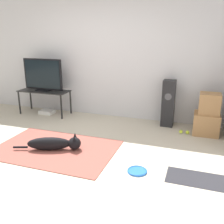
% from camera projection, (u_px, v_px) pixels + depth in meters
% --- Properties ---
extents(ground_plane, '(12.00, 12.00, 0.00)m').
position_uv_depth(ground_plane, '(52.00, 154.00, 3.82)').
color(ground_plane, '#BCB29E').
extents(wall_back, '(8.00, 0.06, 2.55)m').
position_uv_depth(wall_back, '(101.00, 57.00, 5.34)').
color(wall_back, silver).
rests_on(wall_back, ground_plane).
extents(area_rug, '(1.91, 1.27, 0.01)m').
position_uv_depth(area_rug, '(55.00, 149.00, 3.98)').
color(area_rug, '#934C42').
rests_on(area_rug, ground_plane).
extents(dog, '(1.01, 0.45, 0.26)m').
position_uv_depth(dog, '(55.00, 143.00, 3.91)').
color(dog, black).
rests_on(dog, area_rug).
extents(frisbee, '(0.26, 0.26, 0.03)m').
position_uv_depth(frisbee, '(137.00, 171.00, 3.32)').
color(frisbee, blue).
rests_on(frisbee, ground_plane).
extents(cardboard_box_lower, '(0.45, 0.41, 0.39)m').
position_uv_depth(cardboard_box_lower, '(206.00, 124.00, 4.54)').
color(cardboard_box_lower, '#A87A4C').
rests_on(cardboard_box_lower, ground_plane).
extents(cardboard_box_upper, '(0.36, 0.33, 0.37)m').
position_uv_depth(cardboard_box_upper, '(210.00, 104.00, 4.42)').
color(cardboard_box_upper, '#A87A4C').
rests_on(cardboard_box_upper, cardboard_box_lower).
extents(floor_speaker, '(0.24, 0.24, 0.92)m').
position_uv_depth(floor_speaker, '(168.00, 103.00, 4.88)').
color(floor_speaker, black).
rests_on(floor_speaker, ground_plane).
extents(tv_stand, '(1.14, 0.47, 0.54)m').
position_uv_depth(tv_stand, '(44.00, 93.00, 5.61)').
color(tv_stand, black).
rests_on(tv_stand, ground_plane).
extents(tv, '(0.93, 0.20, 0.70)m').
position_uv_depth(tv, '(43.00, 75.00, 5.49)').
color(tv, black).
rests_on(tv, tv_stand).
extents(tennis_ball_by_boxes, '(0.07, 0.07, 0.07)m').
position_uv_depth(tennis_ball_by_boxes, '(181.00, 132.00, 4.60)').
color(tennis_ball_by_boxes, '#C6E033').
rests_on(tennis_ball_by_boxes, ground_plane).
extents(tennis_ball_near_speaker, '(0.07, 0.07, 0.07)m').
position_uv_depth(tennis_ball_near_speaker, '(188.00, 132.00, 4.57)').
color(tennis_ball_near_speaker, '#C6E033').
rests_on(tennis_ball_near_speaker, ground_plane).
extents(game_console, '(0.32, 0.25, 0.08)m').
position_uv_depth(game_console, '(47.00, 112.00, 5.76)').
color(game_console, white).
rests_on(game_console, ground_plane).
extents(door_mat, '(0.77, 0.41, 0.01)m').
position_uv_depth(door_mat, '(197.00, 179.00, 3.15)').
color(door_mat, '#28282D').
rests_on(door_mat, ground_plane).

